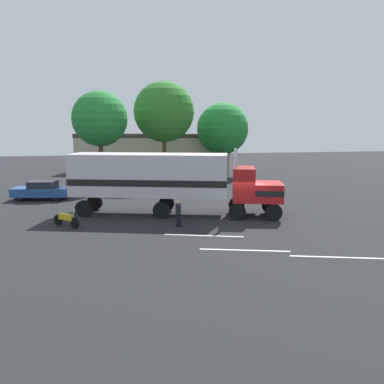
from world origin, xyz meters
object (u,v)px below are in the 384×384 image
at_px(semi_truck, 165,178).
at_px(parked_car, 41,190).
at_px(person_bystander, 178,212).
at_px(tree_left, 223,129).
at_px(tree_center, 100,119).
at_px(tree_right, 164,112).
at_px(motorcycle, 66,219).

xyz_separation_m(semi_truck, parked_car, (-9.33, 7.38, -1.72)).
relative_size(person_bystander, tree_left, 0.19).
xyz_separation_m(parked_car, tree_left, (18.85, 12.49, 4.86)).
distance_m(tree_center, tree_right, 7.00).
bearing_deg(tree_center, person_bystander, -73.79).
distance_m(parked_car, tree_left, 23.13).
bearing_deg(tree_center, semi_truck, -71.33).
relative_size(semi_truck, tree_center, 1.52).
bearing_deg(parked_car, person_bystander, -48.06).
relative_size(parked_car, tree_left, 0.53).
relative_size(parked_car, tree_right, 0.43).
distance_m(parked_car, tree_center, 9.89).
distance_m(motorcycle, tree_left, 27.52).
distance_m(tree_left, tree_right, 8.70).
xyz_separation_m(motorcycle, tree_center, (1.60, 15.90, 6.19)).
bearing_deg(tree_right, semi_truck, -96.94).
height_order(person_bystander, tree_right, tree_right).
xyz_separation_m(semi_truck, tree_right, (1.94, 15.98, 4.95)).
xyz_separation_m(person_bystander, tree_right, (1.62, 19.35, 6.58)).
xyz_separation_m(semi_truck, tree_center, (-4.67, 13.83, 4.15)).
height_order(parked_car, tree_left, tree_left).
xyz_separation_m(semi_truck, person_bystander, (0.33, -3.37, -1.63)).
height_order(motorcycle, tree_left, tree_left).
bearing_deg(tree_right, parked_car, -142.67).
distance_m(semi_truck, motorcycle, 6.91).
xyz_separation_m(person_bystander, parked_car, (-9.66, 10.75, -0.09)).
bearing_deg(parked_car, tree_center, 54.19).
distance_m(semi_truck, person_bystander, 3.76).
bearing_deg(tree_center, tree_left, 23.04).
height_order(tree_left, tree_center, tree_center).
bearing_deg(parked_car, motorcycle, -72.07).
bearing_deg(motorcycle, semi_truck, 18.23).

